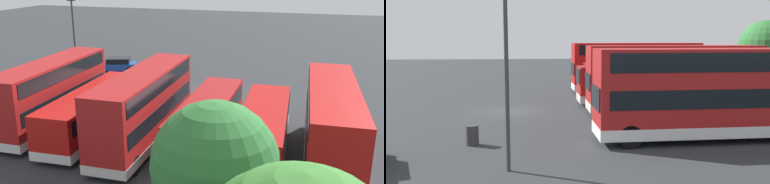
# 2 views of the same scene
# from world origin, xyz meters

# --- Properties ---
(ground_plane) EXTENTS (140.00, 140.00, 0.00)m
(ground_plane) POSITION_xyz_m (0.00, 0.00, 0.00)
(ground_plane) COLOR #2D3033
(bus_double_decker_near_end) EXTENTS (3.08, 11.92, 4.55)m
(bus_double_decker_near_end) POSITION_xyz_m (-9.21, 10.89, 2.45)
(bus_double_decker_near_end) COLOR #B71411
(bus_double_decker_near_end) RESTS_ON ground
(bus_single_deck_second) EXTENTS (3.11, 10.43, 2.95)m
(bus_single_deck_second) POSITION_xyz_m (-5.56, 10.88, 1.62)
(bus_single_deck_second) COLOR #B71411
(bus_single_deck_second) RESTS_ON ground
(bus_single_deck_third) EXTENTS (2.84, 10.59, 2.95)m
(bus_single_deck_third) POSITION_xyz_m (-2.00, 10.11, 1.62)
(bus_single_deck_third) COLOR #A51919
(bus_single_deck_third) RESTS_ON ground
(bus_double_decker_fourth) EXTENTS (2.86, 11.60, 4.55)m
(bus_double_decker_fourth) POSITION_xyz_m (1.87, 10.90, 2.45)
(bus_double_decker_fourth) COLOR #A51919
(bus_double_decker_fourth) RESTS_ON ground
(bus_single_deck_fifth) EXTENTS (3.13, 10.72, 2.95)m
(bus_single_deck_fifth) POSITION_xyz_m (5.63, 10.75, 1.62)
(bus_single_deck_fifth) COLOR #B71411
(bus_single_deck_fifth) RESTS_ON ground
(bus_double_decker_sixth) EXTENTS (2.95, 11.04, 4.55)m
(bus_double_decker_sixth) POSITION_xyz_m (9.10, 10.19, 2.45)
(bus_double_decker_sixth) COLOR #A51919
(bus_double_decker_sixth) RESTS_ON ground
(lamp_post_tall) EXTENTS (0.70, 0.30, 8.05)m
(lamp_post_tall) POSITION_xyz_m (13.18, 0.85, 4.70)
(lamp_post_tall) COLOR #38383D
(lamp_post_tall) RESTS_ON ground
(waste_bin_yellow) EXTENTS (0.60, 0.60, 0.95)m
(waste_bin_yellow) POSITION_xyz_m (9.06, -1.16, 0.47)
(waste_bin_yellow) COLOR #333338
(waste_bin_yellow) RESTS_ON ground
(tree_midleft) EXTENTS (4.44, 4.44, 6.51)m
(tree_midleft) POSITION_xyz_m (-5.23, 21.05, 4.28)
(tree_midleft) COLOR #4C3823
(tree_midleft) RESTS_ON ground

